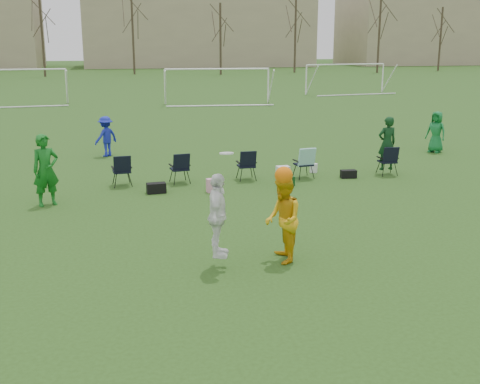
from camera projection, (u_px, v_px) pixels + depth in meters
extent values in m
plane|color=#2A4B17|center=(308.00, 276.00, 11.40)|extent=(260.00, 260.00, 0.00)
imported|color=#12661A|center=(46.00, 170.00, 16.06)|extent=(0.83, 0.70, 1.94)
imported|color=#1722AE|center=(106.00, 136.00, 23.00)|extent=(1.13, 1.07, 1.54)
imported|color=#137032|center=(436.00, 132.00, 23.81)|extent=(0.88, 0.95, 1.63)
imported|color=white|center=(218.00, 216.00, 11.49)|extent=(0.65, 1.04, 1.64)
imported|color=gold|center=(283.00, 220.00, 11.94)|extent=(0.74, 0.91, 1.75)
sphere|color=orange|center=(284.00, 175.00, 11.72)|extent=(0.35, 0.35, 0.35)
cylinder|color=white|center=(227.00, 153.00, 11.20)|extent=(0.27, 0.27, 0.04)
imported|color=#0E3617|center=(387.00, 143.00, 19.84)|extent=(0.67, 0.46, 1.77)
cube|color=black|center=(156.00, 188.00, 17.55)|extent=(0.57, 0.34, 0.30)
cube|color=pink|center=(213.00, 185.00, 17.66)|extent=(0.36, 0.24, 0.40)
cube|color=#103C14|center=(287.00, 181.00, 18.46)|extent=(0.50, 0.37, 0.28)
cube|color=white|center=(283.00, 171.00, 19.80)|extent=(0.43, 0.31, 0.32)
cylinder|color=white|center=(314.00, 168.00, 20.30)|extent=(0.26, 0.26, 0.30)
cube|color=black|center=(348.00, 174.00, 19.50)|extent=(0.52, 0.30, 0.26)
cube|color=black|center=(122.00, 170.00, 18.38)|extent=(0.65, 0.65, 0.96)
cube|color=black|center=(180.00, 168.00, 18.73)|extent=(0.69, 0.69, 0.96)
cube|color=black|center=(246.00, 165.00, 19.17)|extent=(0.61, 0.61, 0.96)
cube|color=black|center=(304.00, 163.00, 19.42)|extent=(0.67, 0.67, 0.96)
cube|color=black|center=(387.00, 160.00, 19.88)|extent=(0.62, 0.62, 0.96)
cylinder|color=white|center=(67.00, 86.00, 42.30)|extent=(0.12, 0.12, 2.40)
cylinder|color=white|center=(10.00, 70.00, 40.96)|extent=(7.28, 0.76, 0.12)
cylinder|color=white|center=(165.00, 87.00, 41.74)|extent=(0.12, 0.12, 2.40)
cylinder|color=white|center=(268.00, 86.00, 42.75)|extent=(0.12, 0.12, 2.40)
cylinder|color=white|center=(217.00, 69.00, 41.95)|extent=(7.29, 0.63, 0.12)
cylinder|color=white|center=(306.00, 80.00, 49.18)|extent=(0.12, 0.12, 2.40)
cylinder|color=white|center=(383.00, 78.00, 51.63)|extent=(0.12, 0.12, 2.40)
cylinder|color=white|center=(346.00, 64.00, 50.11)|extent=(7.25, 1.13, 0.12)
cylinder|color=#382B21|center=(42.00, 34.00, 72.78)|extent=(0.28, 0.28, 10.20)
cylinder|color=#382B21|center=(133.00, 30.00, 77.74)|extent=(0.28, 0.28, 11.40)
cylinder|color=#382B21|center=(220.00, 39.00, 77.46)|extent=(0.28, 0.28, 9.00)
cylinder|color=#382B21|center=(295.00, 35.00, 82.42)|extent=(0.28, 0.28, 10.20)
cylinder|color=#382B21|center=(379.00, 30.00, 81.70)|extent=(0.28, 0.28, 11.40)
cylinder|color=#382B21|center=(440.00, 39.00, 87.10)|extent=(0.28, 0.28, 9.00)
cube|color=tan|center=(197.00, 34.00, 103.47)|extent=(38.00, 16.00, 11.00)
cube|color=tan|center=(425.00, 29.00, 112.09)|extent=(30.00, 16.00, 13.00)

